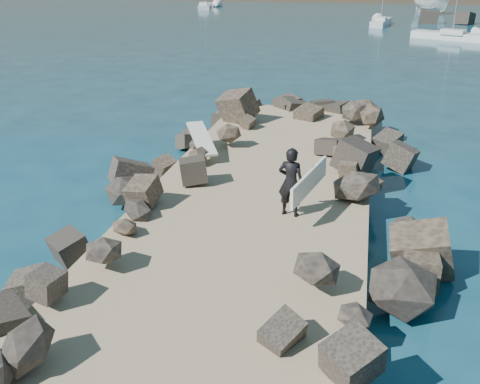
{
  "coord_description": "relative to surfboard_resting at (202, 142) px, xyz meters",
  "views": [
    {
      "loc": [
        2.61,
        -12.13,
        6.38
      ],
      "look_at": [
        0.0,
        -1.0,
        1.5
      ],
      "focal_mm": 40.0,
      "sensor_mm": 36.0,
      "label": 1
    }
  ],
  "objects": [
    {
      "name": "jetty",
      "position": [
        2.43,
        -5.84,
        -0.74
      ],
      "size": [
        6.0,
        26.0,
        0.6
      ],
      "primitive_type": "cube",
      "color": "#8C7759",
      "rests_on": "ground"
    },
    {
      "name": "surfer_with_board",
      "position": [
        3.55,
        -3.91,
        0.45
      ],
      "size": [
        1.12,
        2.12,
        1.76
      ],
      "color": "black",
      "rests_on": "jetty"
    },
    {
      "name": "riprap_right",
      "position": [
        5.33,
        -5.34,
        -0.54
      ],
      "size": [
        2.6,
        22.0,
        1.0
      ],
      "primitive_type": "cube",
      "color": "black",
      "rests_on": "ground"
    },
    {
      "name": "riprap_left",
      "position": [
        -0.47,
        -5.34,
        -0.54
      ],
      "size": [
        2.6,
        22.0,
        1.0
      ],
      "primitive_type": "cube",
      "color": "black",
      "rests_on": "ground"
    },
    {
      "name": "surfboard_resting",
      "position": [
        0.0,
        0.0,
        0.0
      ],
      "size": [
        1.59,
        2.23,
        0.07
      ],
      "primitive_type": "cube",
      "rotation": [
        0.0,
        0.0,
        0.51
      ],
      "color": "beige",
      "rests_on": "riprap_left"
    },
    {
      "name": "sailboat_b",
      "position": [
        6.17,
        48.98,
        -0.69
      ],
      "size": [
        2.5,
        6.67,
        7.93
      ],
      "color": "silver",
      "rests_on": "ground"
    },
    {
      "name": "boat_imported",
      "position": [
        13.16,
        67.21,
        0.21
      ],
      "size": [
        6.15,
        6.36,
        2.49
      ],
      "primitive_type": "imported",
      "rotation": [
        0.0,
        0.0,
        0.75
      ],
      "color": "silver",
      "rests_on": "ground"
    },
    {
      "name": "sailboat_c",
      "position": [
        12.39,
        37.47,
        -0.69
      ],
      "size": [
        7.18,
        4.64,
        8.7
      ],
      "color": "silver",
      "rests_on": "ground"
    },
    {
      "name": "ground",
      "position": [
        2.43,
        -3.84,
        -1.04
      ],
      "size": [
        800.0,
        800.0,
        0.0
      ],
      "primitive_type": "plane",
      "color": "#0F384C",
      "rests_on": "ground"
    },
    {
      "name": "sailboat_e",
      "position": [
        -20.42,
        68.59,
        -0.69
      ],
      "size": [
        3.4,
        7.88,
        9.22
      ],
      "color": "silver",
      "rests_on": "ground"
    }
  ]
}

